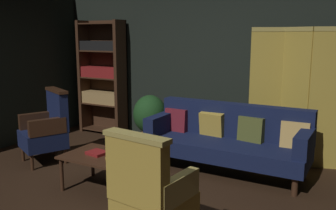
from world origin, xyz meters
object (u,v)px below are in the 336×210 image
at_px(coffee_table, 107,160).
at_px(armchair_wing_left, 47,128).
at_px(armchair_gilt_accent, 150,194).
at_px(brass_tray, 117,158).
at_px(folding_screen, 295,94).
at_px(bookshelf, 103,76).
at_px(book_red_leather, 97,153).
at_px(velvet_couch, 228,137).
at_px(potted_plant, 150,117).

distance_m(coffee_table, armchair_wing_left, 1.43).
height_order(armchair_gilt_accent, armchair_wing_left, same).
relative_size(coffee_table, brass_tray, 3.64).
bearing_deg(coffee_table, brass_tray, -3.63).
xyz_separation_m(folding_screen, bookshelf, (-3.38, -0.01, 0.07)).
distance_m(armchair_gilt_accent, book_red_leather, 1.42).
xyz_separation_m(velvet_couch, potted_plant, (-1.51, 0.46, 0.03)).
bearing_deg(coffee_table, armchair_wing_left, 164.27).
xyz_separation_m(bookshelf, armchair_gilt_accent, (2.78, -2.82, -0.56)).
xyz_separation_m(coffee_table, potted_plant, (-0.52, 1.77, 0.11)).
bearing_deg(book_red_leather, armchair_wing_left, 162.34).
bearing_deg(book_red_leather, coffee_table, 3.43).
bearing_deg(velvet_couch, armchair_gilt_accent, -87.91).
relative_size(velvet_couch, armchair_gilt_accent, 2.04).
height_order(bookshelf, potted_plant, bookshelf).
bearing_deg(armchair_gilt_accent, folding_screen, 77.89).
xyz_separation_m(armchair_gilt_accent, book_red_leather, (-1.20, 0.75, -0.05)).
relative_size(armchair_wing_left, potted_plant, 1.24).
distance_m(potted_plant, book_red_leather, 1.82).
bearing_deg(coffee_table, armchair_gilt_accent, -35.44).
distance_m(book_red_leather, brass_tray, 0.30).
distance_m(folding_screen, potted_plant, 2.27).
height_order(folding_screen, book_red_leather, folding_screen).
relative_size(bookshelf, armchair_gilt_accent, 1.97).
height_order(bookshelf, brass_tray, bookshelf).
bearing_deg(bookshelf, book_red_leather, -52.70).
distance_m(folding_screen, armchair_gilt_accent, 2.93).
xyz_separation_m(folding_screen, book_red_leather, (-1.81, -2.07, -0.55)).
bearing_deg(book_red_leather, velvet_couch, 49.55).
height_order(velvet_couch, coffee_table, velvet_couch).
bearing_deg(potted_plant, book_red_leather, -77.81).
height_order(book_red_leather, brass_tray, book_red_leather).
bearing_deg(velvet_couch, potted_plant, 163.20).
xyz_separation_m(armchair_gilt_accent, potted_plant, (-1.59, 2.54, -0.01)).
relative_size(bookshelf, book_red_leather, 9.41).
bearing_deg(folding_screen, potted_plant, -172.50).
bearing_deg(bookshelf, potted_plant, -13.36).
xyz_separation_m(armchair_gilt_accent, brass_tray, (-0.91, 0.75, -0.06)).
bearing_deg(bookshelf, velvet_couch, -15.30).
bearing_deg(coffee_table, folding_screen, 50.87).
height_order(coffee_table, brass_tray, brass_tray).
xyz_separation_m(book_red_leather, brass_tray, (0.30, -0.00, -0.01)).
height_order(bookshelf, coffee_table, bookshelf).
bearing_deg(armchair_wing_left, coffee_table, -15.73).
bearing_deg(brass_tray, velvet_couch, 57.98).
bearing_deg(potted_plant, armchair_wing_left, -121.61).
relative_size(folding_screen, bookshelf, 0.93).
xyz_separation_m(potted_plant, book_red_leather, (0.38, -1.78, -0.05)).
bearing_deg(brass_tray, coffee_table, 176.37).
height_order(folding_screen, potted_plant, folding_screen).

